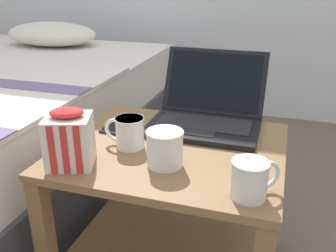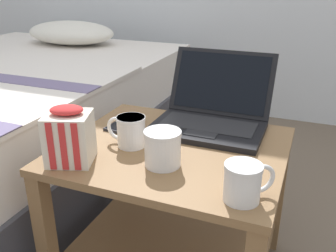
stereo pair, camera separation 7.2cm
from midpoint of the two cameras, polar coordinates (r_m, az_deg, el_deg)
The scene contains 7 objects.
bedside_table at distance 1.17m, azimuth 2.56°, elevation -10.34°, with size 0.64×0.56×0.46m.
laptop at distance 1.23m, azimuth 8.36°, elevation 1.98°, with size 0.35×0.33×0.22m.
mug_front_left at distance 0.97m, azimuth 1.38°, elevation -3.09°, with size 0.10×0.14×0.10m.
mug_front_right at distance 0.85m, azimuth 13.91°, elevation -8.08°, with size 0.11×0.10×0.09m.
mug_mid_center at distance 1.08m, azimuth -3.90°, elevation -0.58°, with size 0.12×0.08×0.09m.
snack_bag at distance 1.00m, azimuth -12.84°, elevation -1.57°, with size 0.14×0.14×0.16m.
cell_phone at distance 1.24m, azimuth -4.96°, elevation 0.29°, with size 0.09×0.15×0.01m.
Camera 2 is at (0.36, -0.92, 0.94)m, focal length 40.00 mm.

